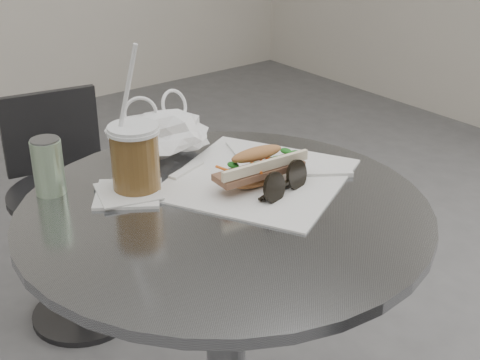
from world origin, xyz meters
TOP-DOWN VIEW (x-y plane):
  - cafe_table at (0.00, 0.20)m, footprint 0.76×0.76m
  - chair_far at (0.05, 1.05)m, footprint 0.37×0.39m
  - sandwich_paper at (0.12, 0.25)m, footprint 0.45×0.44m
  - banh_mi at (0.10, 0.23)m, footprint 0.23×0.10m
  - iced_coffee at (-0.09, 0.35)m, footprint 0.10×0.10m
  - sunglasses at (0.12, 0.17)m, footprint 0.13×0.06m
  - plastic_bag at (0.03, 0.46)m, footprint 0.22×0.18m
  - napkin_stack at (-0.12, 0.35)m, footprint 0.17×0.17m
  - drink_can at (-0.23, 0.45)m, footprint 0.06×0.06m

SIDE VIEW (x-z plane):
  - chair_far at x=0.05m, z-range -0.04..0.66m
  - cafe_table at x=0.00m, z-range 0.10..0.84m
  - sandwich_paper at x=0.12m, z-range 0.74..0.74m
  - napkin_stack at x=-0.12m, z-range 0.74..0.75m
  - sunglasses at x=0.12m, z-range 0.73..0.79m
  - banh_mi at x=0.10m, z-range 0.74..0.82m
  - plastic_bag at x=0.03m, z-range 0.74..0.84m
  - drink_can at x=-0.23m, z-range 0.74..0.85m
  - iced_coffee at x=-0.09m, z-range 0.67..0.95m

